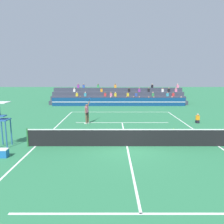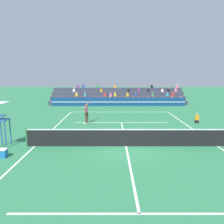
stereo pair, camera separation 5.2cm
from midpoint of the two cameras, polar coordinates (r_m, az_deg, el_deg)
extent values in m
plane|color=#2D7A4C|center=(13.30, 4.05, -8.91)|extent=(120.00, 120.00, 0.00)
cube|color=white|center=(24.84, 2.26, 0.00)|extent=(11.00, 0.10, 0.01)
cube|color=white|center=(14.05, -19.20, -8.39)|extent=(0.10, 23.80, 0.01)
cube|color=white|center=(14.72, 26.18, -8.04)|extent=(0.10, 23.80, 0.01)
cube|color=white|center=(7.53, 7.57, -24.86)|extent=(8.25, 0.10, 0.01)
cube|color=white|center=(19.48, 2.82, -2.78)|extent=(8.25, 0.10, 0.01)
cube|color=white|center=(13.30, 4.05, -8.89)|extent=(0.10, 12.85, 0.01)
cylinder|color=#2D6B38|center=(14.05, -21.07, -6.18)|extent=(0.10, 0.10, 1.10)
cube|color=black|center=(13.14, 4.08, -6.85)|extent=(11.90, 0.02, 1.00)
cube|color=white|center=(13.00, 4.11, -4.61)|extent=(11.90, 0.04, 0.06)
cube|color=navy|center=(29.52, 1.95, 2.66)|extent=(18.00, 0.24, 1.10)
cube|color=white|center=(29.39, 1.95, 2.63)|extent=(18.00, 0.02, 0.10)
cube|color=#383D4C|center=(30.82, 1.87, 2.45)|extent=(19.42, 0.95, 0.55)
cube|color=#B2B2B7|center=(32.06, 17.79, 3.17)|extent=(0.32, 0.22, 0.44)
sphere|color=tan|center=(32.03, 17.82, 3.73)|extent=(0.18, 0.18, 0.18)
cube|color=black|center=(30.72, 5.85, 3.31)|extent=(0.32, 0.22, 0.44)
sphere|color=#9E7051|center=(30.69, 5.86, 3.91)|extent=(0.18, 0.18, 0.18)
cube|color=#338C4C|center=(30.90, -8.07, 3.31)|extent=(0.32, 0.22, 0.44)
sphere|color=brown|center=(30.86, -8.09, 3.90)|extent=(0.18, 0.18, 0.18)
cube|color=orange|center=(30.81, 7.34, 3.30)|extent=(0.32, 0.22, 0.44)
sphere|color=#9E7051|center=(30.77, 7.35, 3.89)|extent=(0.18, 0.18, 0.18)
cube|color=pink|center=(30.64, 4.02, 3.32)|extent=(0.32, 0.22, 0.44)
sphere|color=brown|center=(30.61, 4.02, 3.92)|extent=(0.18, 0.18, 0.18)
cube|color=silver|center=(31.13, 11.08, 3.27)|extent=(0.32, 0.22, 0.44)
sphere|color=#9E7051|center=(31.09, 11.10, 3.85)|extent=(0.18, 0.18, 0.18)
cube|color=#338C4C|center=(30.58, -0.17, 3.33)|extent=(0.32, 0.22, 0.44)
sphere|color=beige|center=(30.54, -0.17, 3.93)|extent=(0.18, 0.18, 0.18)
cube|color=red|center=(31.70, 15.58, 3.20)|extent=(0.32, 0.22, 0.44)
sphere|color=tan|center=(31.67, 15.61, 3.78)|extent=(0.18, 0.18, 0.18)
cube|color=teal|center=(30.58, 1.25, 3.33)|extent=(0.32, 0.22, 0.44)
sphere|color=brown|center=(30.54, 1.26, 3.93)|extent=(0.18, 0.18, 0.18)
cube|color=orange|center=(31.00, 9.78, 3.28)|extent=(0.32, 0.22, 0.44)
sphere|color=#9E7051|center=(30.97, 9.80, 3.87)|extent=(0.18, 0.18, 0.18)
cube|color=#383D4C|center=(31.73, 1.83, 3.17)|extent=(19.42, 0.95, 1.10)
cube|color=yellow|center=(31.87, -8.94, 4.48)|extent=(0.32, 0.22, 0.44)
sphere|color=beige|center=(31.84, -8.96, 5.05)|extent=(0.18, 0.18, 0.18)
cube|color=red|center=(32.66, 15.89, 4.35)|extent=(0.32, 0.22, 0.44)
sphere|color=brown|center=(32.64, 15.92, 4.91)|extent=(0.18, 0.18, 0.18)
cube|color=yellow|center=(31.47, 1.08, 4.53)|extent=(0.32, 0.22, 0.44)
sphere|color=beige|center=(31.44, 1.08, 5.11)|extent=(0.18, 0.18, 0.18)
cube|color=yellow|center=(31.54, 4.35, 4.51)|extent=(0.32, 0.22, 0.44)
sphere|color=brown|center=(31.51, 4.36, 5.09)|extent=(0.18, 0.18, 0.18)
cube|color=pink|center=(31.46, -0.05, 4.53)|extent=(0.32, 0.22, 0.44)
sphere|color=#9E7051|center=(31.43, -0.05, 5.11)|extent=(0.18, 0.18, 0.18)
cube|color=#338C4C|center=(32.01, 10.85, 4.44)|extent=(0.32, 0.22, 0.44)
sphere|color=tan|center=(31.98, 10.87, 5.01)|extent=(0.18, 0.18, 0.18)
cube|color=teal|center=(32.45, 14.48, 4.38)|extent=(0.32, 0.22, 0.44)
sphere|color=#9E7051|center=(32.42, 14.50, 4.94)|extent=(0.18, 0.18, 0.18)
cube|color=red|center=(31.48, -1.60, 4.53)|extent=(0.32, 0.22, 0.44)
sphere|color=brown|center=(31.45, -1.60, 5.11)|extent=(0.18, 0.18, 0.18)
cube|color=teal|center=(31.70, -6.79, 4.50)|extent=(0.32, 0.22, 0.44)
sphere|color=beige|center=(31.67, -6.81, 5.08)|extent=(0.18, 0.18, 0.18)
cube|color=#2D4CA5|center=(31.65, 6.52, 4.50)|extent=(0.32, 0.22, 0.44)
sphere|color=brown|center=(31.62, 6.53, 5.07)|extent=(0.18, 0.18, 0.18)
cube|color=#383D4C|center=(32.64, 1.79, 3.85)|extent=(19.42, 0.95, 1.65)
cube|color=black|center=(32.81, 9.76, 5.57)|extent=(0.32, 0.22, 0.44)
sphere|color=brown|center=(32.79, 9.77, 6.13)|extent=(0.18, 0.18, 0.18)
cube|color=silver|center=(32.84, -9.62, 5.58)|extent=(0.32, 0.22, 0.44)
sphere|color=beige|center=(32.82, -9.63, 6.14)|extent=(0.18, 0.18, 0.18)
cube|color=pink|center=(33.71, 16.57, 5.42)|extent=(0.32, 0.22, 0.44)
sphere|color=beige|center=(33.69, 16.60, 5.96)|extent=(0.18, 0.18, 0.18)
cube|color=orange|center=(32.40, -2.55, 5.65)|extent=(0.32, 0.22, 0.44)
sphere|color=brown|center=(32.38, -2.56, 6.22)|extent=(0.18, 0.18, 0.18)
cube|color=purple|center=(32.61, 7.32, 5.61)|extent=(0.32, 0.22, 0.44)
sphere|color=#9E7051|center=(32.59, 7.34, 6.17)|extent=(0.18, 0.18, 0.18)
cube|color=black|center=(32.46, 4.67, 5.64)|extent=(0.32, 0.22, 0.44)
sphere|color=brown|center=(32.44, 4.68, 6.20)|extent=(0.18, 0.18, 0.18)
cube|color=silver|center=(33.21, 13.28, 5.50)|extent=(0.32, 0.22, 0.44)
sphere|color=brown|center=(33.19, 13.30, 6.05)|extent=(0.18, 0.18, 0.18)
cube|color=black|center=(33.43, 14.82, 5.46)|extent=(0.32, 0.22, 0.44)
sphere|color=#9E7051|center=(33.41, 14.85, 6.01)|extent=(0.18, 0.18, 0.18)
cube|color=#383D4C|center=(33.56, 1.75, 4.49)|extent=(19.42, 0.95, 2.20)
cube|color=orange|center=(33.28, 1.07, 6.72)|extent=(0.32, 0.22, 0.44)
sphere|color=brown|center=(33.26, 1.08, 7.27)|extent=(0.18, 0.18, 0.18)
cube|color=pink|center=(34.73, 16.99, 6.43)|extent=(0.32, 0.22, 0.44)
sphere|color=beige|center=(34.71, 17.01, 6.96)|extent=(0.18, 0.18, 0.18)
cube|color=#2D4CA5|center=(33.55, -7.21, 6.67)|extent=(0.32, 0.22, 0.44)
sphere|color=#9E7051|center=(33.54, -7.23, 7.22)|extent=(0.18, 0.18, 0.18)
cube|color=purple|center=(33.67, -8.61, 6.65)|extent=(0.32, 0.22, 0.44)
sphere|color=#9E7051|center=(33.65, -8.62, 7.19)|extent=(0.18, 0.18, 0.18)
cube|color=black|center=(33.82, 10.66, 6.61)|extent=(0.32, 0.22, 0.44)
sphere|color=tan|center=(33.81, 10.68, 7.15)|extent=(0.18, 0.18, 0.18)
cube|color=#338C4C|center=(33.34, -3.45, 6.71)|extent=(0.32, 0.22, 0.44)
sphere|color=brown|center=(33.33, -3.45, 7.26)|extent=(0.18, 0.18, 0.18)
cylinder|color=#285699|center=(14.70, -24.68, -4.72)|extent=(0.07, 0.07, 1.60)
cylinder|color=#285699|center=(14.14, -25.77, -5.36)|extent=(0.07, 0.07, 1.60)
cylinder|color=#285699|center=(14.94, -26.64, -4.65)|extent=(0.07, 0.07, 1.60)
cube|color=#285699|center=(14.36, -26.47, -1.79)|extent=(0.68, 0.76, 0.06)
cube|color=#285699|center=(14.35, -26.75, -0.88)|extent=(0.44, 0.48, 0.06)
cube|color=white|center=(14.21, -26.78, 2.24)|extent=(0.76, 0.84, 0.04)
cube|color=black|center=(20.73, 21.57, -2.54)|extent=(0.28, 0.36, 0.12)
cube|color=black|center=(20.71, 21.59, -2.21)|extent=(0.28, 0.24, 0.18)
cube|color=orange|center=(20.65, 21.64, -1.43)|extent=(0.30, 0.18, 0.40)
sphere|color=tan|center=(20.60, 21.69, -0.64)|extent=(0.17, 0.17, 0.17)
cylinder|color=brown|center=(19.06, -6.57, -1.74)|extent=(0.14, 0.14, 0.90)
cylinder|color=brown|center=(19.24, -6.11, -1.63)|extent=(0.14, 0.14, 0.90)
cube|color=black|center=(19.06, -6.43, -0.25)|extent=(0.27, 0.36, 0.20)
cube|color=pink|center=(19.01, -6.45, 0.64)|extent=(0.28, 0.40, 0.56)
sphere|color=brown|center=(18.95, -6.47, 1.72)|extent=(0.22, 0.22, 0.22)
cube|color=white|center=(19.16, -6.66, -2.92)|extent=(0.28, 0.18, 0.09)
cube|color=white|center=(19.34, -6.20, -2.80)|extent=(0.28, 0.18, 0.09)
cylinder|color=brown|center=(18.79, -6.71, 0.35)|extent=(0.09, 0.09, 0.56)
cylinder|color=brown|center=(19.34, -6.03, 2.12)|extent=(0.20, 0.49, 0.49)
cylinder|color=black|center=(19.56, -5.76, 3.05)|extent=(0.07, 0.18, 0.18)
torus|color=#1E4C99|center=(19.67, -5.65, 3.47)|extent=(0.13, 0.43, 0.44)
sphere|color=#C6DB33|center=(17.78, 15.99, -4.30)|extent=(0.07, 0.07, 0.07)
cube|color=#1E66B2|center=(12.89, -26.43, -9.64)|extent=(0.48, 0.36, 0.40)
cube|color=white|center=(12.82, -26.51, -8.69)|extent=(0.50, 0.38, 0.05)
camera|label=1|loc=(0.03, -89.92, 0.01)|focal=35.00mm
camera|label=2|loc=(0.03, 90.08, -0.01)|focal=35.00mm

